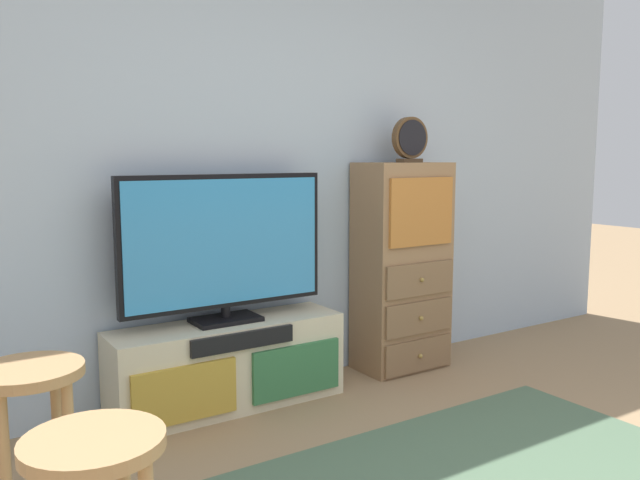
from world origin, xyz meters
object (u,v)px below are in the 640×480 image
at_px(media_console, 229,365).
at_px(bar_stool_far, 31,421).
at_px(desk_clock, 410,140).
at_px(television, 225,245).
at_px(side_cabinet, 402,267).

height_order(media_console, bar_stool_far, bar_stool_far).
bearing_deg(desk_clock, bar_stool_far, -158.38).
relative_size(media_console, bar_stool_far, 1.82).
relative_size(desk_clock, bar_stool_far, 0.40).
distance_m(media_console, bar_stool_far, 1.50).
bearing_deg(bar_stool_far, media_console, 40.14).
relative_size(television, bar_stool_far, 1.64).
bearing_deg(desk_clock, television, 178.70).
bearing_deg(media_console, desk_clock, -0.22).
bearing_deg(television, bar_stool_far, -139.16).
distance_m(television, desk_clock, 1.38).
xyz_separation_m(media_console, television, (0.00, 0.02, 0.66)).
xyz_separation_m(side_cabinet, desk_clock, (0.03, -0.02, 0.80)).
bearing_deg(side_cabinet, desk_clock, -23.37).
bearing_deg(television, media_console, -90.00).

